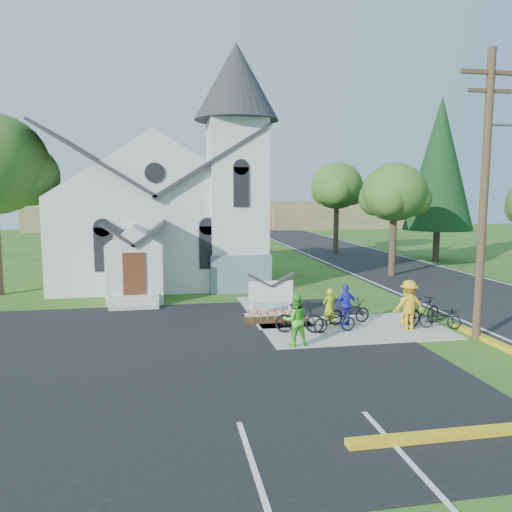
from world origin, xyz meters
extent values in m
plane|color=#275819|center=(0.00, 0.00, 0.00)|extent=(120.00, 120.00, 0.00)
cube|color=black|center=(-7.00, -2.00, 0.01)|extent=(20.00, 16.00, 0.02)
cube|color=black|center=(10.00, 15.00, 0.01)|extent=(8.00, 90.00, 0.02)
cube|color=#A7A297|center=(1.50, 0.50, 0.03)|extent=(7.00, 4.00, 0.05)
cube|color=silver|center=(-6.00, 13.00, 2.50)|extent=(11.00, 9.00, 5.00)
cube|color=slate|center=(-1.70, 9.70, 1.00)|extent=(3.20, 3.20, 2.00)
cube|color=silver|center=(-1.70, 9.70, 4.50)|extent=(3.00, 3.00, 9.00)
cone|color=#26262B|center=(-1.70, 9.70, 11.00)|extent=(4.50, 4.50, 4.00)
cube|color=silver|center=(-7.00, 7.30, 1.40)|extent=(2.60, 2.40, 2.80)
cube|color=#522A17|center=(-7.00, 6.07, 1.50)|extent=(1.00, 0.10, 2.00)
cube|color=#A7A297|center=(-1.20, 3.20, 0.05)|extent=(2.20, 0.40, 0.10)
cube|color=white|center=(-2.05, 3.20, 0.55)|extent=(0.12, 0.12, 1.00)
cube|color=white|center=(-0.35, 3.20, 0.55)|extent=(0.12, 0.12, 1.00)
cube|color=white|center=(-1.20, 3.20, 1.05)|extent=(1.90, 0.14, 0.90)
cube|color=#34190E|center=(-1.20, 2.30, 0.04)|extent=(2.60, 1.10, 0.07)
cylinder|color=#402B20|center=(5.30, -1.50, 5.00)|extent=(0.28, 0.28, 10.00)
cube|color=#402B20|center=(5.30, -1.50, 9.20)|extent=(2.20, 0.14, 0.14)
cube|color=#402B20|center=(5.30, -1.50, 8.60)|extent=(1.60, 0.12, 0.12)
cylinder|color=#3A2920|center=(8.50, 12.00, 2.02)|extent=(0.44, 0.44, 4.05)
ellipsoid|color=#2F6121|center=(8.50, 12.00, 5.25)|extent=(4.00, 4.00, 3.60)
cylinder|color=#3A2920|center=(9.00, 24.00, 2.25)|extent=(0.44, 0.44, 4.50)
ellipsoid|color=#2F6121|center=(9.00, 24.00, 5.82)|extent=(4.40, 4.40, 3.96)
cylinder|color=#3A2920|center=(15.00, 18.00, 1.20)|extent=(0.50, 0.50, 2.40)
cone|color=black|center=(15.00, 18.00, 7.40)|extent=(5.20, 5.20, 10.00)
cube|color=brown|center=(6.00, 56.00, 2.00)|extent=(60.00, 8.00, 4.00)
cube|color=brown|center=(-10.00, 58.00, 2.80)|extent=(30.00, 6.00, 5.60)
cube|color=brown|center=(22.00, 54.00, 1.50)|extent=(25.00, 6.00, 3.00)
imported|color=#B0BF16|center=(0.57, 0.78, 0.81)|extent=(0.64, 0.52, 1.53)
imported|color=black|center=(0.56, 0.13, 0.48)|extent=(1.68, 0.67, 0.87)
imported|color=#45D528|center=(-1.30, -1.20, 0.93)|extent=(0.89, 0.71, 1.77)
imported|color=black|center=(-0.75, 0.24, 0.59)|extent=(1.88, 0.96, 1.09)
imported|color=#2A29CF|center=(1.31, 0.96, 0.86)|extent=(1.01, 0.57, 1.62)
imported|color=black|center=(1.52, 1.17, 0.53)|extent=(1.92, 0.96, 0.96)
imported|color=gold|center=(3.44, -0.01, 0.99)|extent=(1.22, 0.70, 1.89)
imported|color=black|center=(4.31, 0.41, 0.61)|extent=(1.93, 1.22, 1.12)
imported|color=gold|center=(3.72, 0.61, 0.81)|extent=(0.82, 0.60, 1.53)
imported|color=black|center=(4.70, -0.12, 0.45)|extent=(1.62, 1.05, 0.80)
camera|label=1|loc=(-5.55, -17.11, 5.17)|focal=35.00mm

